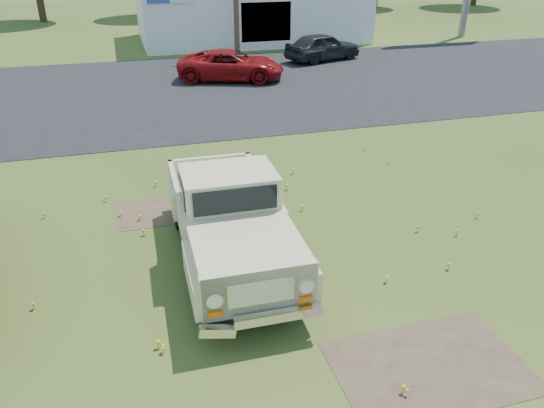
{
  "coord_description": "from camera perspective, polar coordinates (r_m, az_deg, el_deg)",
  "views": [
    {
      "loc": [
        -2.59,
        -8.34,
        5.99
      ],
      "look_at": [
        0.07,
        1.0,
        1.11
      ],
      "focal_mm": 35.0,
      "sensor_mm": 36.0,
      "label": 1
    }
  ],
  "objects": [
    {
      "name": "red_pickup",
      "position": [
        25.59,
        -4.43,
        14.63
      ],
      "size": [
        5.35,
        3.67,
        1.36
      ],
      "primitive_type": "imported",
      "rotation": [
        0.0,
        0.0,
        1.25
      ],
      "color": "maroon",
      "rests_on": "ground"
    },
    {
      "name": "dirt_patch_b",
      "position": [
        13.28,
        -11.64,
        -0.73
      ],
      "size": [
        2.2,
        1.6,
        0.01
      ],
      "primitive_type": "cube",
      "color": "#463325",
      "rests_on": "ground"
    },
    {
      "name": "ground",
      "position": [
        10.59,
        1.11,
        -7.78
      ],
      "size": [
        140.0,
        140.0,
        0.0
      ],
      "primitive_type": "plane",
      "color": "#364A17",
      "rests_on": "ground"
    },
    {
      "name": "commercial_building",
      "position": [
        36.57,
        -2.39,
        20.56
      ],
      "size": [
        14.2,
        8.2,
        4.15
      ],
      "color": "silver",
      "rests_on": "ground"
    },
    {
      "name": "dark_sedan",
      "position": [
        30.0,
        5.48,
        16.47
      ],
      "size": [
        4.61,
        2.95,
        1.46
      ],
      "primitive_type": "imported",
      "rotation": [
        0.0,
        0.0,
        1.88
      ],
      "color": "black",
      "rests_on": "ground"
    },
    {
      "name": "asphalt_lot",
      "position": [
        24.24,
        -9.49,
        12.02
      ],
      "size": [
        90.0,
        14.0,
        0.02
      ],
      "primitive_type": "cube",
      "color": "black",
      "rests_on": "ground"
    },
    {
      "name": "vintage_pickup_truck",
      "position": [
        10.61,
        -4.55,
        -1.43
      ],
      "size": [
        2.26,
        5.6,
        2.02
      ],
      "primitive_type": null,
      "rotation": [
        0.0,
        0.0,
        -0.02
      ],
      "color": "tan",
      "rests_on": "ground"
    },
    {
      "name": "dirt_patch_a",
      "position": [
        9.01,
        16.6,
        -16.41
      ],
      "size": [
        3.0,
        2.0,
        0.01
      ],
      "primitive_type": "cube",
      "color": "#463325",
      "rests_on": "ground"
    }
  ]
}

